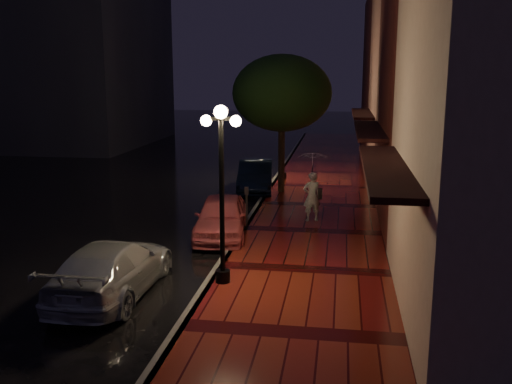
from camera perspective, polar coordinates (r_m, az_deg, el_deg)
The scene contains 14 objects.
ground at distance 18.99m, azimuth -1.24°, elevation -4.01°, with size 120.00×120.00×0.00m, color black.
sidewalk at distance 18.73m, azimuth 5.57°, elevation -4.06°, with size 4.50×60.00×0.15m, color #4D0D0E.
curb at distance 18.97m, azimuth -1.24°, elevation -3.79°, with size 0.25×60.00×0.15m, color #595451.
storefront_mid at distance 20.36m, azimuth 20.00°, elevation 12.03°, with size 5.00×8.00×11.00m, color #511914.
storefront_far at distance 28.26m, azimuth 16.73°, elevation 9.98°, with size 5.00×8.00×9.00m, color #8C5951.
storefront_extra at distance 38.18m, azimuth 14.72°, elevation 11.22°, with size 5.00×12.00×10.00m, color #511914.
streetlamp_near at distance 13.54m, azimuth -3.46°, elevation 0.78°, with size 0.96×0.36×4.31m.
streetlamp_far at distance 27.25m, azimuth 2.72°, elevation 6.41°, with size 0.96×0.36×4.31m.
street_tree at distance 24.13m, azimuth 2.63°, elevation 9.61°, with size 4.16×4.16×5.80m.
pink_car at distance 18.28m, azimuth -3.47°, elevation -2.48°, with size 1.59×3.96×1.35m, color #CF555D.
navy_car at distance 25.27m, azimuth -0.03°, elevation 1.61°, with size 1.46×4.19×1.38m, color black.
silver_car at distance 14.00m, azimuth -14.20°, elevation -7.42°, with size 1.85×4.56×1.32m, color #9FA0A7.
woman_with_umbrella at distance 19.58m, azimuth 5.66°, elevation 1.64°, with size 1.00×1.02×2.40m.
parking_meter at distance 18.44m, azimuth -0.95°, elevation -1.22°, with size 0.15×0.12×1.43m.
Camera 1 is at (3.15, -17.99, 5.21)m, focal length 40.00 mm.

